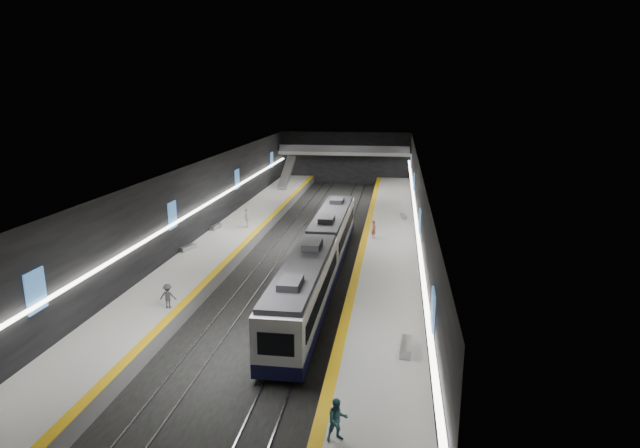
% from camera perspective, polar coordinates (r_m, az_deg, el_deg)
% --- Properties ---
extents(ground, '(70.00, 70.00, 0.00)m').
position_cam_1_polar(ground, '(50.91, -1.19, -2.29)').
color(ground, black).
rests_on(ground, ground).
extents(ceiling, '(20.00, 70.00, 0.04)m').
position_cam_1_polar(ceiling, '(49.23, -1.24, 6.67)').
color(ceiling, beige).
rests_on(ceiling, wall_left).
extents(wall_left, '(0.04, 70.00, 8.00)m').
position_cam_1_polar(wall_left, '(52.48, -12.06, 2.40)').
color(wall_left, black).
rests_on(wall_left, ground).
extents(wall_right, '(0.04, 70.00, 8.00)m').
position_cam_1_polar(wall_right, '(49.30, 10.33, 1.72)').
color(wall_right, black).
rests_on(wall_right, ground).
extents(wall_back, '(20.00, 0.04, 8.00)m').
position_cam_1_polar(wall_back, '(84.18, 2.74, 7.07)').
color(wall_back, black).
rests_on(wall_back, ground).
extents(wall_front, '(20.00, 0.04, 8.00)m').
position_cam_1_polar(wall_front, '(18.66, -20.54, -21.01)').
color(wall_front, black).
rests_on(wall_front, ground).
extents(platform_left, '(5.00, 70.00, 1.00)m').
position_cam_1_polar(platform_left, '(52.49, -9.30, -1.40)').
color(platform_left, slate).
rests_on(platform_left, ground).
extents(tile_surface_left, '(5.00, 70.00, 0.02)m').
position_cam_1_polar(tile_surface_left, '(52.36, -9.32, -0.87)').
color(tile_surface_left, '#B3B3AE').
rests_on(tile_surface_left, platform_left).
extents(tactile_strip_left, '(0.60, 70.00, 0.02)m').
position_cam_1_polar(tactile_strip_left, '(51.74, -7.00, -0.95)').
color(tactile_strip_left, '#E7AD0C').
rests_on(tactile_strip_left, platform_left).
extents(platform_right, '(5.00, 70.00, 1.00)m').
position_cam_1_polar(platform_right, '(50.13, 7.30, -2.08)').
color(platform_right, slate).
rests_on(platform_right, ground).
extents(tile_surface_right, '(5.00, 70.00, 0.02)m').
position_cam_1_polar(tile_surface_right, '(49.99, 7.32, -1.52)').
color(tile_surface_right, '#B3B3AE').
rests_on(tile_surface_right, platform_right).
extents(tactile_strip_right, '(0.60, 70.00, 0.02)m').
position_cam_1_polar(tactile_strip_right, '(50.06, 4.80, -1.42)').
color(tactile_strip_right, '#E7AD0C').
rests_on(tactile_strip_right, platform_right).
extents(rails, '(6.52, 70.00, 0.12)m').
position_cam_1_polar(rails, '(50.89, -1.19, -2.23)').
color(rails, gray).
rests_on(rails, ground).
extents(train, '(2.69, 30.04, 3.60)m').
position_cam_1_polar(train, '(40.62, -0.00, -3.37)').
color(train, black).
rests_on(train, ground).
extents(ad_posters, '(19.94, 53.50, 2.20)m').
position_cam_1_polar(ad_posters, '(50.78, -1.03, 2.90)').
color(ad_posters, '#3E75BA').
rests_on(ad_posters, wall_left).
extents(cove_light_left, '(0.25, 68.60, 0.12)m').
position_cam_1_polar(cove_light_left, '(52.45, -11.84, 2.18)').
color(cove_light_left, white).
rests_on(cove_light_left, wall_left).
extents(cove_light_right, '(0.25, 68.60, 0.12)m').
position_cam_1_polar(cove_light_right, '(49.33, 10.09, 1.51)').
color(cove_light_right, white).
rests_on(cove_light_right, wall_right).
extents(mezzanine_bridge, '(20.00, 3.00, 1.50)m').
position_cam_1_polar(mezzanine_bridge, '(82.01, 2.61, 7.61)').
color(mezzanine_bridge, gray).
rests_on(mezzanine_bridge, wall_left).
extents(escalator, '(1.20, 7.50, 3.92)m').
position_cam_1_polar(escalator, '(76.63, -3.55, 5.52)').
color(escalator, '#99999E').
rests_on(escalator, platform_left).
extents(bench_left_near, '(1.01, 1.73, 0.41)m').
position_cam_1_polar(bench_left_near, '(47.31, -13.91, -2.50)').
color(bench_left_near, '#99999E').
rests_on(bench_left_near, platform_left).
extents(bench_left_far, '(0.71, 1.73, 0.41)m').
position_cam_1_polar(bench_left_far, '(53.80, -11.06, -0.32)').
color(bench_left_far, '#99999E').
rests_on(bench_left_far, platform_left).
extents(bench_right_near, '(0.71, 2.09, 0.50)m').
position_cam_1_polar(bench_right_near, '(29.28, 9.17, -12.84)').
color(bench_right_near, '#99999E').
rests_on(bench_right_near, platform_right).
extents(bench_right_far, '(0.74, 1.73, 0.41)m').
position_cam_1_polar(bench_right_far, '(57.78, 8.86, 0.78)').
color(bench_right_far, '#99999E').
rests_on(bench_right_far, platform_right).
extents(passenger_right_a, '(0.61, 0.73, 1.70)m').
position_cam_1_polar(passenger_right_a, '(49.68, 5.76, -0.57)').
color(passenger_right_a, '#BE6146').
rests_on(passenger_right_a, platform_right).
extents(passenger_right_b, '(1.08, 0.98, 1.79)m').
position_cam_1_polar(passenger_right_b, '(22.28, 1.87, -20.20)').
color(passenger_right_b, teal).
rests_on(passenger_right_b, platform_right).
extents(passenger_left_a, '(0.75, 1.24, 1.97)m').
position_cam_1_polar(passenger_left_a, '(53.62, -7.82, 0.63)').
color(passenger_left_a, silver).
rests_on(passenger_left_a, platform_left).
extents(passenger_left_b, '(1.09, 0.70, 1.60)m').
position_cam_1_polar(passenger_left_b, '(35.26, -15.91, -7.43)').
color(passenger_left_b, '#383A3F').
rests_on(passenger_left_b, platform_left).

